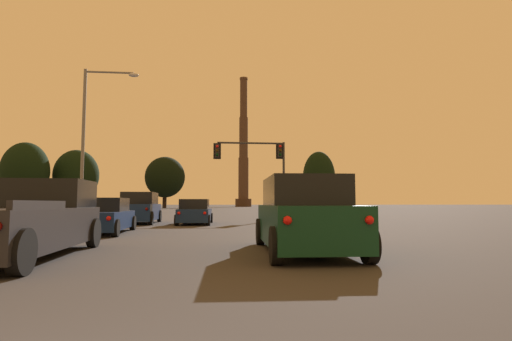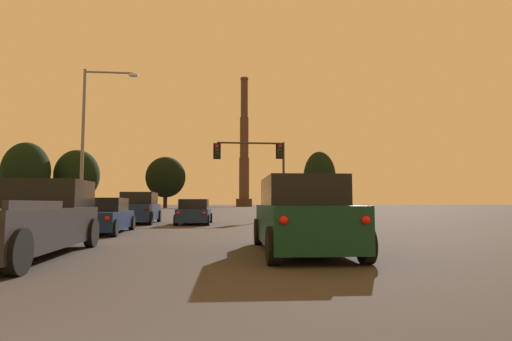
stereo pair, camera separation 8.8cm
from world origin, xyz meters
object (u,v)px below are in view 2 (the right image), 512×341
Objects in this scene: suv_right_lane_third at (301,216)px; pickup_truck_left_lane_third at (24,221)px; suv_left_lane_front at (139,208)px; street_lamp at (91,129)px; smokestack at (244,155)px; hatchback_center_lane_front at (194,213)px; sedan_left_lane_second at (102,217)px; traffic_light_overhead_right at (260,160)px.

pickup_truck_left_lane_third is at bearing -176.56° from suv_right_lane_third.
street_lamp reaches higher than suv_left_lane_front.
pickup_truck_left_lane_third is 125.92m from smokestack.
suv_right_lane_third is at bearing -74.11° from hatchback_center_lane_front.
smokestack is (16.80, 108.44, 11.55)m from street_lamp.
smokestack is at bearing 86.54° from hatchback_center_lane_front.
suv_left_lane_front reaches higher than pickup_truck_left_lane_third.
sedan_left_lane_second is 0.50× the size of street_lamp.
sedan_left_lane_second is 1.15× the size of hatchback_center_lane_front.
sedan_left_lane_second is at bearing -90.82° from suv_left_lane_front.
suv_left_lane_front is 10.61m from traffic_light_overhead_right.
smokestack reaches higher than traffic_light_overhead_right.
street_lamp is at bearing 124.31° from suv_right_lane_third.
suv_right_lane_third is 1.19× the size of hatchback_center_lane_front.
traffic_light_overhead_right is at bearing 25.62° from street_lamp.
street_lamp is (-9.89, 15.47, 4.91)m from suv_right_lane_third.
suv_left_lane_front and suv_right_lane_third have the same top height.
street_lamp is at bearing -154.38° from traffic_light_overhead_right.
traffic_light_overhead_right is (7.96, 13.80, 3.91)m from sedan_left_lane_second.
sedan_left_lane_second is at bearing -119.95° from traffic_light_overhead_right.
sedan_left_lane_second is 16.40m from traffic_light_overhead_right.
suv_right_lane_third is at bearing -57.43° from street_lamp.
pickup_truck_left_lane_third is 0.93× the size of traffic_light_overhead_right.
street_lamp is 0.22× the size of smokestack.
sedan_left_lane_second is at bearing -115.08° from hatchback_center_lane_front.
suv_right_lane_third reaches higher than hatchback_center_lane_front.
suv_left_lane_front is at bearing 116.18° from suv_right_lane_third.
traffic_light_overhead_right is (1.22, 20.80, 3.68)m from suv_right_lane_third.
smokestack reaches higher than pickup_truck_left_lane_third.
pickup_truck_left_lane_third is 0.13× the size of smokestack.
sedan_left_lane_second is at bearing 90.42° from pickup_truck_left_lane_third.
street_lamp reaches higher than pickup_truck_left_lane_third.
suv_right_lane_third is at bearing -93.19° from smokestack.
smokestack is at bearing 82.14° from pickup_truck_left_lane_third.
hatchback_center_lane_front is (3.34, 6.57, -0.00)m from sedan_left_lane_second.
hatchback_center_lane_front is (3.08, 13.76, -0.14)m from pickup_truck_left_lane_third.
hatchback_center_lane_front is at bearing -122.53° from traffic_light_overhead_right.
pickup_truck_left_lane_third is 16.80m from street_lamp.
suv_right_lane_third is 125.19m from smokestack.
traffic_light_overhead_right is at bearing 88.37° from suv_right_lane_third.
pickup_truck_left_lane_third is at bearing -90.35° from sedan_left_lane_second.
hatchback_center_lane_front is 112.07m from smokestack.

